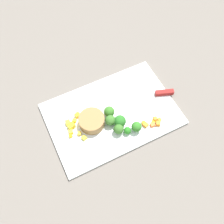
{
  "coord_description": "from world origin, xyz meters",
  "views": [
    {
      "loc": [
        -0.2,
        -0.4,
        0.85
      ],
      "look_at": [
        0.0,
        0.0,
        0.02
      ],
      "focal_mm": 40.49,
      "sensor_mm": 36.0,
      "label": 1
    }
  ],
  "objects": [
    {
      "name": "ground_plane",
      "position": [
        0.0,
        0.0,
        0.0
      ],
      "size": [
        4.0,
        4.0,
        0.0
      ],
      "primitive_type": "plane",
      "color": "#696259"
    },
    {
      "name": "cutting_board",
      "position": [
        0.0,
        0.0,
        0.01
      ],
      "size": [
        0.48,
        0.32,
        0.01
      ],
      "primitive_type": "cube",
      "color": "white",
      "rests_on": "ground_plane"
    },
    {
      "name": "prep_bowl",
      "position": [
        -0.09,
        -0.01,
        0.03
      ],
      "size": [
        0.09,
        0.09,
        0.04
      ],
      "primitive_type": "cylinder",
      "color": "olive",
      "rests_on": "cutting_board"
    },
    {
      "name": "chef_knife",
      "position": [
        0.16,
        0.01,
        0.02
      ],
      "size": [
        0.31,
        0.13,
        0.02
      ],
      "rotation": [
        0.0,
        0.0,
        2.79
      ],
      "color": "silver",
      "rests_on": "cutting_board"
    },
    {
      "name": "carrot_dice_0",
      "position": [
        0.12,
        -0.1,
        0.02
      ],
      "size": [
        0.02,
        0.02,
        0.01
      ],
      "primitive_type": "cube",
      "rotation": [
        0.0,
        0.0,
        0.64
      ],
      "color": "orange",
      "rests_on": "cutting_board"
    },
    {
      "name": "carrot_dice_1",
      "position": [
        0.08,
        -0.09,
        0.02
      ],
      "size": [
        0.02,
        0.02,
        0.01
      ],
      "primitive_type": "cube",
      "rotation": [
        0.0,
        0.0,
        1.22
      ],
      "color": "orange",
      "rests_on": "cutting_board"
    },
    {
      "name": "carrot_dice_2",
      "position": [
        0.14,
        -0.1,
        0.02
      ],
      "size": [
        0.01,
        0.01,
        0.01
      ],
      "primitive_type": "cube",
      "rotation": [
        0.0,
        0.0,
        1.71
      ],
      "color": "orange",
      "rests_on": "cutting_board"
    },
    {
      "name": "carrot_dice_3",
      "position": [
        0.13,
        -0.1,
        0.02
      ],
      "size": [
        0.02,
        0.02,
        0.02
      ],
      "primitive_type": "cube",
      "rotation": [
        0.0,
        0.0,
        2.93
      ],
      "color": "orange",
      "rests_on": "cutting_board"
    },
    {
      "name": "carrot_dice_4",
      "position": [
        0.11,
        -0.11,
        0.02
      ],
      "size": [
        0.02,
        0.02,
        0.01
      ],
      "primitive_type": "cube",
      "rotation": [
        0.0,
        0.0,
        1.45
      ],
      "color": "orange",
      "rests_on": "cutting_board"
    },
    {
      "name": "carrot_dice_5",
      "position": [
        0.09,
        -0.1,
        0.02
      ],
      "size": [
        0.02,
        0.02,
        0.01
      ],
      "primitive_type": "cube",
      "rotation": [
        0.0,
        0.0,
        0.37
      ],
      "color": "orange",
      "rests_on": "cutting_board"
    },
    {
      "name": "carrot_dice_6",
      "position": [
        0.13,
        -0.12,
        0.02
      ],
      "size": [
        0.02,
        0.02,
        0.02
      ],
      "primitive_type": "cube",
      "rotation": [
        0.0,
        0.0,
        0.99
      ],
      "color": "orange",
      "rests_on": "cutting_board"
    },
    {
      "name": "pepper_dice_0",
      "position": [
        -0.16,
        0.03,
        0.02
      ],
      "size": [
        0.02,
        0.02,
        0.02
      ],
      "primitive_type": "cube",
      "rotation": [
        0.0,
        0.0,
        3.07
      ],
      "color": "yellow",
      "rests_on": "cutting_board"
    },
    {
      "name": "pepper_dice_1",
      "position": [
        -0.12,
        0.05,
        0.02
      ],
      "size": [
        0.02,
        0.02,
        0.02
      ],
      "primitive_type": "cube",
      "rotation": [
        0.0,
        0.0,
        0.32
      ],
      "color": "yellow",
      "rests_on": "cutting_board"
    },
    {
      "name": "pepper_dice_2",
      "position": [
        -0.17,
        -0.01,
        0.02
      ],
      "size": [
        0.02,
        0.02,
        0.01
      ],
      "primitive_type": "cube",
      "rotation": [
        0.0,
        0.0,
        3.02
      ],
      "color": "yellow",
      "rests_on": "cutting_board"
    },
    {
      "name": "pepper_dice_3",
      "position": [
        -0.18,
        -0.02,
        0.02
      ],
      "size": [
        0.01,
        0.01,
        0.01
      ],
      "primitive_type": "cube",
      "rotation": [
        0.0,
        0.0,
        0.17
      ],
      "color": "yellow",
      "rests_on": "cutting_board"
    },
    {
      "name": "pepper_dice_4",
      "position": [
        -0.14,
        -0.02,
        0.02
      ],
      "size": [
        0.02,
        0.02,
        0.01
      ],
      "primitive_type": "cube",
      "rotation": [
        0.0,
        0.0,
        2.54
      ],
      "color": "yellow",
      "rests_on": "cutting_board"
    },
    {
      "name": "pepper_dice_5",
      "position": [
        -0.14,
        -0.05,
        0.02
      ],
      "size": [
        0.02,
        0.02,
        0.01
      ],
      "primitive_type": "cube",
      "rotation": [
        0.0,
        0.0,
        0.3
      ],
      "color": "yellow",
      "rests_on": "cutting_board"
    },
    {
      "name": "pepper_dice_6",
      "position": [
        -0.14,
        0.03,
        0.02
      ],
      "size": [
        0.02,
        0.02,
        0.01
      ],
      "primitive_type": "cube",
      "rotation": [
        0.0,
        0.0,
        0.84
      ],
      "color": "yellow",
      "rests_on": "cutting_board"
    },
    {
      "name": "pepper_dice_7",
      "position": [
        -0.16,
        0.01,
        0.02
      ],
      "size": [
        0.03,
        0.02,
        0.02
      ],
      "primitive_type": "cube",
      "rotation": [
        0.0,
        0.0,
        0.25
      ],
      "color": "yellow",
      "rests_on": "cutting_board"
    },
    {
      "name": "broccoli_floret_0",
      "position": [
        -0.01,
        -0.08,
        0.04
      ],
      "size": [
        0.04,
        0.04,
        0.04
      ],
      "color": "#95C05D",
      "rests_on": "cutting_board"
    },
    {
      "name": "broccoli_floret_1",
      "position": [
        -0.01,
        -0.0,
        0.03
      ],
      "size": [
        0.04,
        0.04,
        0.04
      ],
      "color": "#7FC260",
      "rests_on": "cutting_board"
    },
    {
      "name": "broccoli_floret_2",
      "position": [
        0.01,
        -0.1,
        0.03
      ],
      "size": [
        0.03,
        0.03,
        0.03
      ],
      "color": "#92B665",
      "rests_on": "cutting_board"
    },
    {
      "name": "broccoli_floret_3",
      "position": [
        0.05,
        -0.1,
        0.04
      ],
      "size": [
        0.04,
        0.04,
        0.04
      ],
      "color": "#89AB63",
      "rests_on": "cutting_board"
    },
    {
      "name": "broccoli_floret_4",
      "position": [
        -0.02,
        -0.04,
        0.04
      ],
      "size": [
        0.04,
        0.04,
        0.05
      ],
      "color": "#89AF67",
      "rests_on": "cutting_board"
    },
    {
      "name": "broccoli_floret_5",
      "position": [
        0.01,
        -0.05,
        0.04
      ],
      "size": [
        0.04,
        0.04,
        0.05
      ],
      "color": "#94B469",
      "rests_on": "cutting_board"
    }
  ]
}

